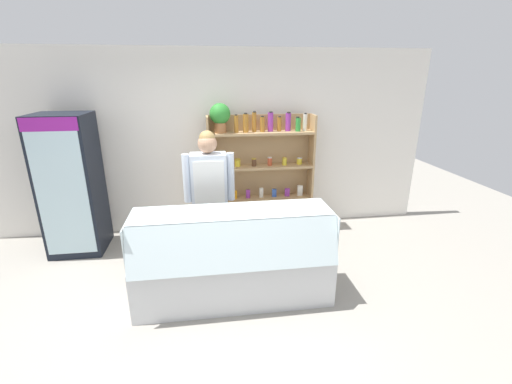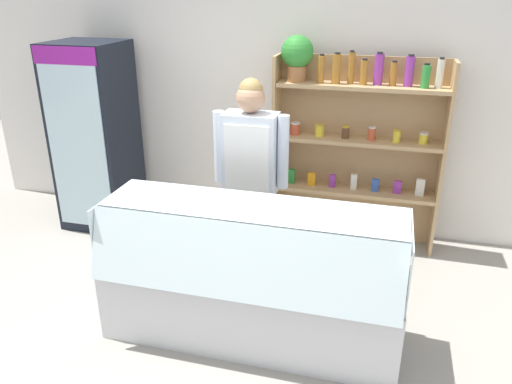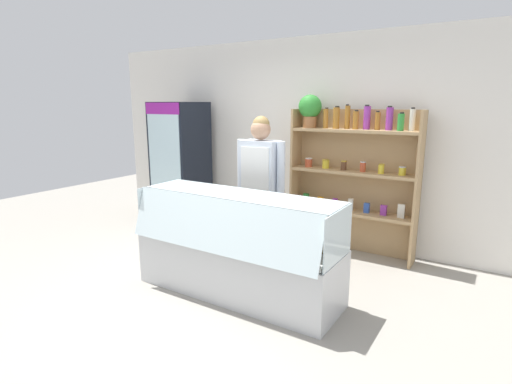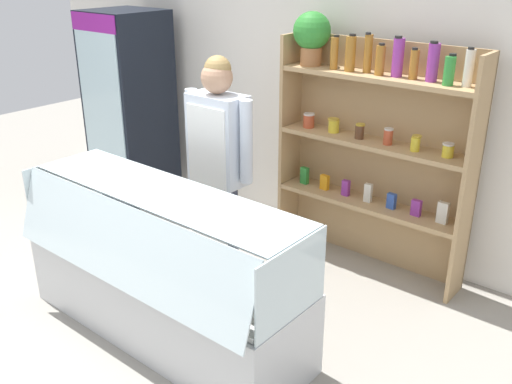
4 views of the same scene
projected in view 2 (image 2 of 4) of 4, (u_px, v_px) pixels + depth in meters
The scene contains 6 objects.
ground_plane at pixel (219, 340), 3.59m from camera, with size 12.00×12.00×0.00m, color gray.
back_wall at pixel (284, 95), 4.94m from camera, with size 6.80×0.10×2.70m, color white.
drinks_fridge at pixel (96, 137), 5.05m from camera, with size 0.68×0.67×1.87m.
shelving_unit at pixel (349, 130), 4.62m from camera, with size 1.55×0.29×1.96m.
deli_display_case at pixel (251, 298), 3.54m from camera, with size 2.06×0.71×1.01m.
shop_clerk at pixel (251, 165), 4.01m from camera, with size 0.62×0.25×1.72m.
Camera 2 is at (1.01, -2.73, 2.38)m, focal length 35.00 mm.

